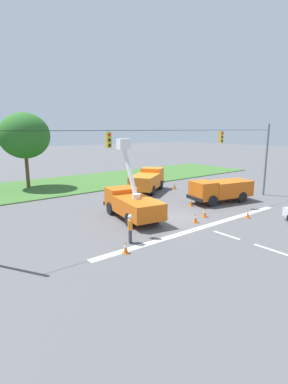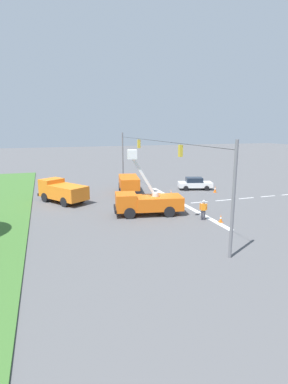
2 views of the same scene
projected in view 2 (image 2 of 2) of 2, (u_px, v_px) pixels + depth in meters
name	position (u px, v px, depth m)	size (l,w,h in m)	color
ground_plane	(155.00, 206.00, 30.53)	(200.00, 200.00, 0.00)	#565659
lane_markings	(195.00, 203.00, 31.94)	(17.60, 15.25, 0.01)	silver
signal_gantry	(156.00, 165.00, 29.62)	(26.20, 0.33, 7.20)	slate
utility_truck_bucket_lift	(147.00, 201.00, 27.34)	(3.44, 6.55, 5.95)	orange
utility_truck_support_near	(129.00, 183.00, 36.46)	(6.42, 3.45, 2.09)	orange
utility_truck_support_far	(62.00, 191.00, 31.89)	(6.14, 5.21, 2.36)	orange
sedan_white	(195.00, 183.00, 38.64)	(2.94, 4.63, 1.56)	white
road_worker	(203.00, 209.00, 25.81)	(0.40, 0.59, 1.77)	#383842
traffic_cone_foreground_left	(171.00, 192.00, 35.75)	(0.36, 0.36, 0.61)	orange
traffic_cone_foreground_right	(69.00, 192.00, 35.36)	(0.36, 0.36, 0.75)	orange
traffic_cone_mid_left	(221.00, 219.00, 25.28)	(0.36, 0.36, 0.67)	orange
traffic_cone_mid_right	(215.00, 189.00, 36.91)	(0.36, 0.36, 0.80)	orange
traffic_cone_near_bucket	(172.00, 200.00, 31.47)	(0.36, 0.36, 0.71)	orange
traffic_cone_lane_edge_a	(197.00, 180.00, 44.21)	(0.36, 0.36, 0.66)	orange
traffic_cone_lane_edge_b	(131.00, 196.00, 33.43)	(0.36, 0.36, 0.74)	orange
traffic_cone_far_left	(135.00, 203.00, 30.55)	(0.36, 0.36, 0.59)	orange
traffic_cone_far_right	(162.00, 197.00, 32.80)	(0.36, 0.36, 0.74)	orange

